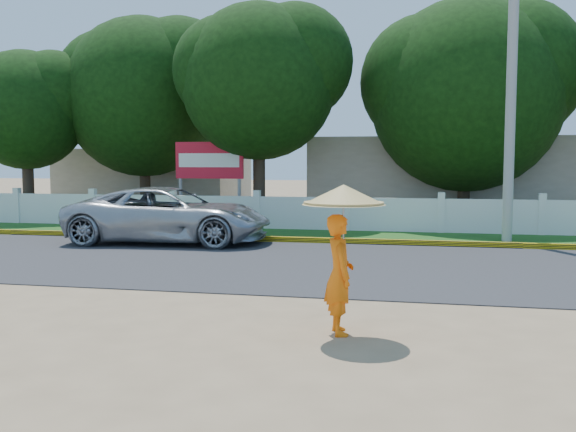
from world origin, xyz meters
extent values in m
plane|color=#9E8460|center=(0.00, 0.00, 0.00)|extent=(120.00, 120.00, 0.00)
cube|color=#38383A|center=(0.00, 4.50, 0.01)|extent=(60.00, 7.00, 0.02)
cube|color=#2D601E|center=(0.00, 9.75, 0.01)|extent=(60.00, 3.50, 0.03)
cube|color=yellow|center=(0.00, 8.05, 0.08)|extent=(40.00, 0.18, 0.16)
cube|color=silver|center=(0.00, 11.20, 0.55)|extent=(40.00, 0.10, 1.10)
cube|color=#B7AD99|center=(3.00, 18.00, 1.60)|extent=(10.00, 6.00, 3.20)
cube|color=#B7AD99|center=(-10.00, 19.00, 1.40)|extent=(8.00, 5.00, 2.80)
cylinder|color=#9C9C9A|center=(4.77, 9.39, 4.51)|extent=(0.28, 0.28, 9.02)
imported|color=#ACB0B5|center=(-4.49, 7.25, 0.78)|extent=(5.80, 2.97, 1.57)
imported|color=orange|center=(1.35, -1.07, 0.81)|extent=(0.56, 0.68, 1.62)
cylinder|color=gray|center=(1.40, -1.07, 1.43)|extent=(0.02, 0.02, 1.05)
cone|color=tan|center=(1.40, -1.07, 1.88)|extent=(1.11, 1.11, 0.27)
cylinder|color=gray|center=(-6.13, 12.30, 1.00)|extent=(0.12, 0.12, 2.00)
cylinder|color=gray|center=(-3.93, 12.30, 1.00)|extent=(0.12, 0.12, 2.00)
cube|color=red|center=(-5.03, 12.30, 2.30)|extent=(2.50, 0.12, 1.30)
cube|color=silver|center=(-5.03, 12.24, 2.30)|extent=(2.25, 0.02, 0.49)
cylinder|color=#473828|center=(3.87, 14.52, 1.35)|extent=(0.44, 0.44, 2.71)
sphere|color=#13390D|center=(3.87, 14.52, 4.59)|extent=(6.86, 6.86, 6.86)
cylinder|color=#473828|center=(-3.38, 12.95, 1.78)|extent=(0.44, 0.44, 3.55)
sphere|color=#13390D|center=(-3.38, 12.95, 5.08)|extent=(5.56, 5.56, 5.56)
cylinder|color=#473828|center=(-12.90, 13.23, 1.49)|extent=(0.44, 0.44, 2.98)
sphere|color=#13390D|center=(-12.90, 13.23, 4.26)|extent=(4.66, 4.66, 4.66)
cylinder|color=#473828|center=(-8.85, 15.27, 1.54)|extent=(0.44, 0.44, 3.08)
sphere|color=#13390D|center=(-8.85, 15.27, 4.87)|extent=(6.48, 6.48, 6.48)
camera|label=1|loc=(2.43, -9.50, 2.35)|focal=40.00mm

